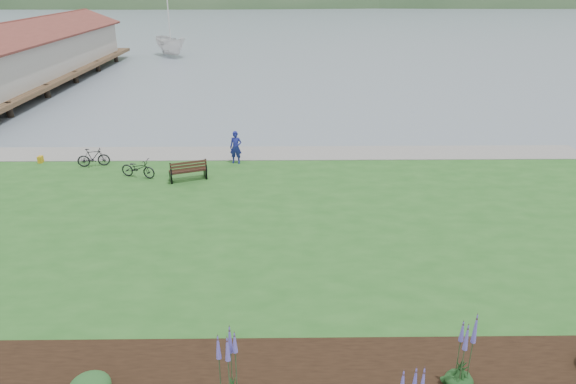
# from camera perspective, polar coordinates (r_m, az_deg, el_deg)

# --- Properties ---
(ground) EXTENTS (600.00, 600.00, 0.00)m
(ground) POSITION_cam_1_polar(r_m,az_deg,el_deg) (20.02, -5.56, -3.12)
(ground) COLOR slate
(ground) RESTS_ON ground
(lawn) EXTENTS (34.00, 20.00, 0.40)m
(lawn) POSITION_cam_1_polar(r_m,az_deg,el_deg) (18.15, -6.07, -5.32)
(lawn) COLOR #245B20
(lawn) RESTS_ON ground
(shoreline_path) EXTENTS (34.00, 2.20, 0.03)m
(shoreline_path) POSITION_cam_1_polar(r_m,az_deg,el_deg) (26.24, -4.44, 4.31)
(shoreline_path) COLOR gray
(shoreline_path) RESTS_ON lawn
(far_hillside) EXTENTS (580.00, 80.00, 38.00)m
(far_hillside) POSITION_cam_1_polar(r_m,az_deg,el_deg) (189.02, 5.13, 20.13)
(far_hillside) COLOR #355932
(far_hillside) RESTS_ON ground
(pier_pavilion) EXTENTS (8.00, 36.00, 5.40)m
(pier_pavilion) POSITION_cam_1_polar(r_m,az_deg,el_deg) (50.73, -26.88, 13.61)
(pier_pavilion) COLOR #4C3826
(pier_pavilion) RESTS_ON ground
(park_bench) EXTENTS (1.71, 1.16, 0.99)m
(park_bench) POSITION_cam_1_polar(r_m,az_deg,el_deg) (22.91, -11.03, 2.40)
(park_bench) COLOR black
(park_bench) RESTS_ON lawn
(person) EXTENTS (0.73, 0.55, 1.85)m
(person) POSITION_cam_1_polar(r_m,az_deg,el_deg) (24.67, -5.83, 5.26)
(person) COLOR navy
(person) RESTS_ON lawn
(bicycle_a) EXTENTS (1.03, 1.75, 0.86)m
(bicycle_a) POSITION_cam_1_polar(r_m,az_deg,el_deg) (23.85, -16.34, 2.56)
(bicycle_a) COLOR black
(bicycle_a) RESTS_ON lawn
(bicycle_b) EXTENTS (0.72, 1.52, 0.88)m
(bicycle_b) POSITION_cam_1_polar(r_m,az_deg,el_deg) (25.93, -20.81, 3.61)
(bicycle_b) COLOR black
(bicycle_b) RESTS_ON lawn
(sailboat) EXTENTS (14.51, 14.56, 27.33)m
(sailboat) POSITION_cam_1_polar(r_m,az_deg,el_deg) (64.23, -12.77, 14.51)
(sailboat) COLOR silver
(sailboat) RESTS_ON ground
(pannier) EXTENTS (0.19, 0.30, 0.32)m
(pannier) POSITION_cam_1_polar(r_m,az_deg,el_deg) (27.57, -25.80, 3.28)
(pannier) COLOR #C09316
(pannier) RESTS_ON lawn
(echium_1) EXTENTS (0.62, 0.62, 2.07)m
(echium_1) POSITION_cam_1_polar(r_m,az_deg,el_deg) (12.10, 18.84, -16.99)
(echium_1) COLOR #143717
(echium_1) RESTS_ON garden_bed
(echium_4) EXTENTS (0.62, 0.62, 2.37)m
(echium_4) POSITION_cam_1_polar(r_m,az_deg,el_deg) (11.01, -6.41, -18.97)
(echium_4) COLOR #143717
(echium_4) RESTS_ON garden_bed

